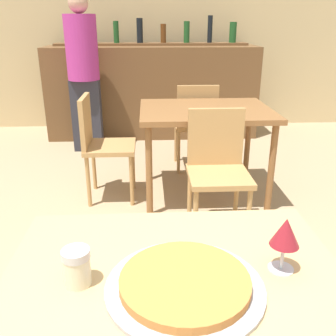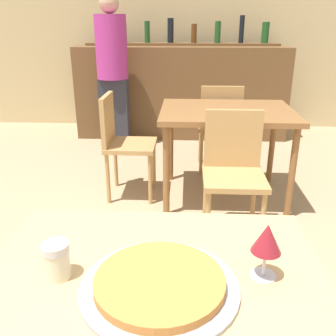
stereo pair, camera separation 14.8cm
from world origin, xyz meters
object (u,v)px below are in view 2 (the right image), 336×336
(pizza_tray, at_px, (160,284))
(cheese_shaker, at_px, (57,260))
(chair_far_side_back, at_px, (220,122))
(wine_glass, at_px, (267,240))
(chair_far_side_left, at_px, (121,138))
(person_standing, at_px, (112,69))
(chair_far_side_front, at_px, (233,166))

(pizza_tray, height_order, cheese_shaker, cheese_shaker)
(chair_far_side_back, distance_m, wine_glass, 2.67)
(chair_far_side_left, xyz_separation_m, person_standing, (-0.30, 1.29, 0.40))
(chair_far_side_back, height_order, cheese_shaker, chair_far_side_back)
(pizza_tray, height_order, person_standing, person_standing)
(chair_far_side_front, xyz_separation_m, wine_glass, (-0.10, -1.47, 0.36))
(cheese_shaker, xyz_separation_m, wine_glass, (0.55, 0.03, 0.06))
(chair_far_side_front, xyz_separation_m, cheese_shaker, (-0.65, -1.50, 0.30))
(cheese_shaker, bearing_deg, chair_far_side_left, 95.35)
(pizza_tray, xyz_separation_m, person_standing, (-0.77, 3.42, 0.14))
(chair_far_side_front, xyz_separation_m, chair_far_side_back, (0.00, 1.17, 0.00))
(pizza_tray, bearing_deg, person_standing, 102.74)
(chair_far_side_front, height_order, person_standing, person_standing)
(person_standing, bearing_deg, chair_far_side_left, -76.86)
(pizza_tray, bearing_deg, cheese_shaker, 172.07)
(chair_far_side_back, bearing_deg, person_standing, -31.82)
(chair_far_side_front, distance_m, wine_glass, 1.52)
(chair_far_side_front, height_order, chair_far_side_left, same)
(wine_glass, bearing_deg, person_standing, 107.36)
(chair_far_side_back, bearing_deg, chair_far_side_left, 34.68)
(chair_far_side_front, height_order, wine_glass, wine_glass)
(wine_glass, bearing_deg, cheese_shaker, -176.84)
(chair_far_side_front, relative_size, person_standing, 0.51)
(person_standing, bearing_deg, chair_far_side_front, -58.62)
(pizza_tray, bearing_deg, chair_far_side_left, 102.49)
(cheese_shaker, bearing_deg, chair_far_side_front, 66.70)
(chair_far_side_left, xyz_separation_m, wine_glass, (0.75, -2.06, 0.36))
(chair_far_side_back, distance_m, cheese_shaker, 2.76)
(chair_far_side_front, xyz_separation_m, pizza_tray, (-0.37, -1.54, 0.26))
(wine_glass, bearing_deg, chair_far_side_back, 87.88)
(wine_glass, bearing_deg, chair_far_side_left, 109.92)
(chair_far_side_back, bearing_deg, pizza_tray, 82.18)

